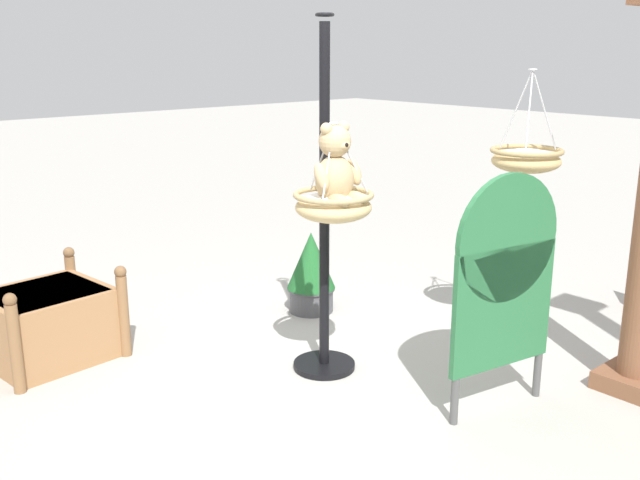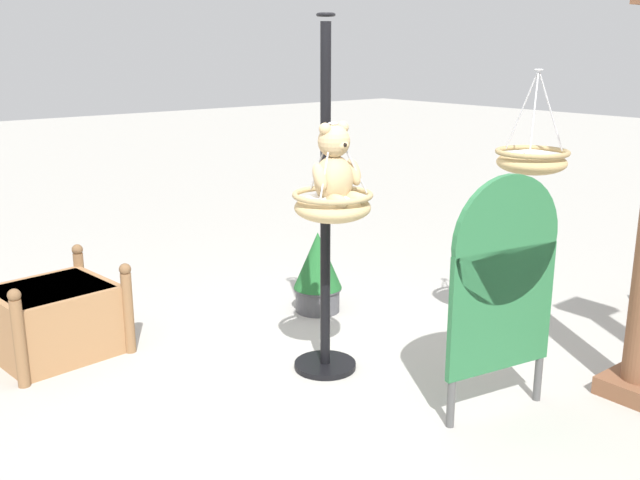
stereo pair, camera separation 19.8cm
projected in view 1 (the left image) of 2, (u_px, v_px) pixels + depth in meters
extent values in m
plane|color=#ADAAA3|center=(312.00, 372.00, 5.09)|extent=(40.00, 40.00, 0.00)
cylinder|color=black|center=(325.00, 205.00, 4.85)|extent=(0.07, 0.07, 2.38)
cylinder|color=black|center=(324.00, 365.00, 5.16)|extent=(0.44, 0.44, 0.04)
torus|color=black|center=(325.00, 15.00, 4.53)|extent=(0.12, 0.12, 0.02)
ellipsoid|color=tan|center=(333.00, 207.00, 4.56)|extent=(0.49, 0.49, 0.18)
torus|color=tan|center=(333.00, 195.00, 4.54)|extent=(0.51, 0.51, 0.04)
ellipsoid|color=silver|center=(333.00, 204.00, 4.56)|extent=(0.43, 0.43, 0.15)
cylinder|color=#B7B7BC|center=(328.00, 162.00, 4.38)|extent=(0.21, 0.13, 0.45)
cylinder|color=#B7B7BC|center=(351.00, 159.00, 4.51)|extent=(0.21, 0.13, 0.45)
cylinder|color=#B7B7BC|center=(322.00, 157.00, 4.57)|extent=(0.01, 0.23, 0.45)
torus|color=#B7B7BC|center=(334.00, 123.00, 4.43)|extent=(0.06, 0.06, 0.01)
ellipsoid|color=tan|center=(335.00, 180.00, 4.51)|extent=(0.26, 0.22, 0.31)
sphere|color=tan|center=(335.00, 141.00, 4.45)|extent=(0.25, 0.25, 0.20)
ellipsoid|color=#D9B683|center=(343.00, 145.00, 4.40)|extent=(0.11, 0.09, 0.06)
sphere|color=black|center=(346.00, 145.00, 4.38)|extent=(0.03, 0.03, 0.03)
sphere|color=tan|center=(343.00, 127.00, 4.47)|extent=(0.08, 0.08, 0.08)
sphere|color=tan|center=(326.00, 129.00, 4.38)|extent=(0.08, 0.08, 0.08)
ellipsoid|color=tan|center=(354.00, 172.00, 4.56)|extent=(0.08, 0.15, 0.20)
ellipsoid|color=tan|center=(322.00, 177.00, 4.39)|extent=(0.08, 0.15, 0.20)
ellipsoid|color=tan|center=(355.00, 199.00, 4.51)|extent=(0.10, 0.18, 0.10)
ellipsoid|color=tan|center=(338.00, 202.00, 4.41)|extent=(0.10, 0.18, 0.10)
ellipsoid|color=tan|center=(526.00, 161.00, 5.14)|extent=(0.49, 0.49, 0.17)
torus|color=tan|center=(527.00, 151.00, 5.12)|extent=(0.51, 0.51, 0.04)
ellipsoid|color=silver|center=(526.00, 158.00, 5.13)|extent=(0.43, 0.43, 0.14)
cylinder|color=#B7B7BC|center=(529.00, 112.00, 4.94)|extent=(0.21, 0.13, 0.57)
cylinder|color=#B7B7BC|center=(545.00, 110.00, 5.07)|extent=(0.21, 0.13, 0.57)
cylinder|color=#B7B7BC|center=(516.00, 110.00, 5.13)|extent=(0.01, 0.24, 0.57)
torus|color=#B7B7BC|center=(533.00, 69.00, 4.97)|extent=(0.06, 0.06, 0.01)
cube|color=brown|center=(634.00, 381.00, 4.82)|extent=(0.42, 0.42, 0.12)
cube|color=#9E7047|center=(48.00, 325.00, 5.26)|extent=(0.88, 0.81, 0.52)
cube|color=#382819|center=(45.00, 295.00, 5.20)|extent=(0.77, 0.72, 0.06)
cylinder|color=brown|center=(124.00, 316.00, 5.29)|extent=(0.08, 0.08, 0.62)
cylinder|color=brown|center=(16.00, 349.00, 4.71)|extent=(0.08, 0.08, 0.62)
cylinder|color=brown|center=(73.00, 294.00, 5.77)|extent=(0.08, 0.08, 0.62)
sphere|color=brown|center=(120.00, 272.00, 5.20)|extent=(0.09, 0.09, 0.09)
sphere|color=brown|center=(10.00, 300.00, 4.63)|extent=(0.09, 0.09, 0.09)
sphere|color=brown|center=(69.00, 253.00, 5.69)|extent=(0.09, 0.09, 0.09)
cylinder|color=#4C4C51|center=(311.00, 299.00, 6.25)|extent=(0.38, 0.38, 0.21)
torus|color=#444449|center=(311.00, 288.00, 6.22)|extent=(0.41, 0.41, 0.03)
cylinder|color=#382819|center=(311.00, 289.00, 6.22)|extent=(0.33, 0.33, 0.03)
cone|color=#1E5B28|center=(311.00, 260.00, 6.16)|extent=(0.42, 0.42, 0.49)
cube|color=#286B3D|center=(503.00, 307.00, 4.40)|extent=(0.78, 0.18, 0.77)
cylinder|color=#286B3D|center=(508.00, 238.00, 4.28)|extent=(0.78, 0.18, 0.79)
cylinder|color=#4C4C4C|center=(537.00, 374.00, 4.71)|extent=(0.05, 0.05, 0.30)
cylinder|color=#4C4C4C|center=(454.00, 401.00, 4.36)|extent=(0.05, 0.05, 0.30)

